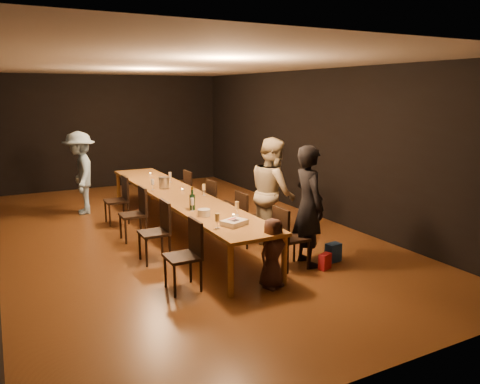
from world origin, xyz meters
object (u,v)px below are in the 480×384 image
man_blue (80,173)px  birthday_cake (234,223)px  chair_right_0 (291,237)px  chair_right_2 (221,203)px  chair_right_1 (251,218)px  chair_left_1 (154,232)px  chair_right_3 (196,192)px  woman_tan (273,192)px  champagne_bottle (192,198)px  chair_left_3 (116,200)px  child (273,253)px  chair_left_2 (133,214)px  plate_stack (204,213)px  woman_birthday (309,206)px  chair_left_0 (182,256)px  ice_bucket (164,183)px  table (178,196)px

man_blue → birthday_cake: man_blue is taller
chair_right_0 → chair_right_2: same height
chair_right_1 → chair_right_2: (0.00, 1.20, 0.00)m
chair_left_1 → chair_right_3: bearing=-35.3°
chair_right_3 → woman_tan: woman_tan is taller
chair_right_2 → champagne_bottle: 1.71m
chair_left_3 → man_blue: bearing=22.3°
chair_left_1 → child: (1.09, -1.67, 0.01)m
chair_left_2 → child: child is taller
man_blue → chair_right_0: bearing=30.6°
chair_left_3 → plate_stack: (0.62, -2.88, 0.34)m
chair_left_1 → plate_stack: bearing=-127.6°
chair_right_1 → woman_birthday: size_ratio=0.52×
chair_left_1 → man_blue: size_ratio=0.53×
chair_right_2 → chair_left_3: bearing=-125.2°
chair_left_3 → plate_stack: size_ratio=4.95×
child → plate_stack: child is taller
woman_tan → plate_stack: woman_tan is taller
chair_right_3 → chair_right_2: bearing=-0.0°
chair_left_1 → chair_left_2: same height
chair_left_0 → woman_birthday: woman_birthday is taller
chair_right_0 → chair_left_1: same height
chair_right_0 → woman_tan: bearing=163.5°
chair_right_0 → woman_tan: (0.30, 1.01, 0.45)m
birthday_cake → chair_left_2: bearing=87.4°
chair_left_3 → ice_bucket: ice_bucket is taller
table → chair_right_1: chair_right_1 is taller
chair_right_3 → champagne_bottle: 2.71m
chair_right_0 → chair_left_0: size_ratio=1.00×
chair_right_3 → child: 4.11m
plate_stack → birthday_cake: bearing=-74.3°
woman_tan → chair_left_3: bearing=52.6°
woman_tan → chair_left_0: bearing=131.7°
child → chair_right_0: bearing=21.3°
champagne_bottle → chair_left_0: bearing=-118.2°
champagne_bottle → man_blue: bearing=106.9°
man_blue → chair_right_2: bearing=49.0°
chair_left_2 → birthday_cake: 2.47m
chair_right_2 → chair_right_3: 1.20m
table → birthday_cake: birthday_cake is taller
chair_right_0 → chair_right_3: bearing=180.0°
chair_right_3 → ice_bucket: ice_bucket is taller
chair_left_0 → man_blue: bearing=5.6°
chair_right_1 → man_blue: size_ratio=0.53×
chair_left_0 → birthday_cake: (0.80, 0.09, 0.32)m
table → woman_tan: size_ratio=3.28×
child → table: bearing=78.8°
woman_birthday → plate_stack: 1.55m
chair_left_0 → woman_tan: size_ratio=0.51×
chair_left_3 → woman_tan: woman_tan is taller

